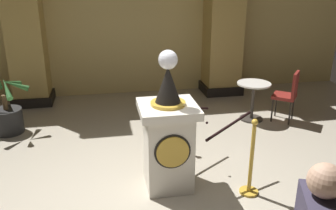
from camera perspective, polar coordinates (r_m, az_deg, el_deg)
ground_plane at (r=4.59m, az=-1.13°, el=-14.76°), size 10.40×10.40×0.00m
back_wall at (r=8.17m, az=-6.63°, el=16.04°), size 10.40×0.16×4.11m
pedestal_clock at (r=4.52m, az=0.01°, el=-5.02°), size 0.71×0.71×1.80m
stanchion_near at (r=4.64m, az=12.99°, el=-9.75°), size 0.24×0.24×1.01m
stanchion_far at (r=5.65m, az=0.41°, el=-3.69°), size 0.24×0.24×0.99m
velvet_rope at (r=4.93m, az=6.23°, el=-1.88°), size 1.10×1.11×0.22m
column_left at (r=7.91m, az=-22.11°, el=13.92°), size 0.85×0.85×3.95m
column_right at (r=8.23m, az=8.85°, el=15.30°), size 0.90×0.90×3.95m
potted_palm_left at (r=6.80m, az=-24.20°, el=-1.36°), size 0.86×0.77×1.04m
cafe_table at (r=6.90m, az=13.34°, el=1.37°), size 0.62×0.62×0.73m
cafe_chair_red at (r=6.97m, az=18.64°, el=1.95°), size 0.56×0.56×0.96m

